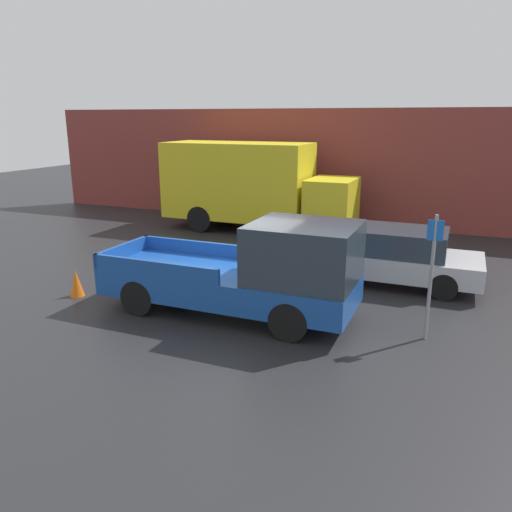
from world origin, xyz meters
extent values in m
plane|color=#232326|center=(0.00, 0.00, 0.00)|extent=(60.00, 60.00, 0.00)
cube|color=brown|center=(0.00, 10.08, 2.34)|extent=(28.00, 0.15, 4.68)
cube|color=#194799|center=(-0.05, -0.52, 0.68)|extent=(5.77, 2.05, 0.62)
cube|color=#28333D|center=(1.73, -0.52, 1.60)|extent=(2.19, 1.93, 1.23)
cube|color=#194799|center=(-1.35, 0.46, 1.16)|extent=(3.17, 0.10, 0.34)
cube|color=#194799|center=(-1.35, -1.49, 1.16)|extent=(3.17, 0.10, 0.34)
cube|color=#194799|center=(-2.89, -0.52, 1.16)|extent=(0.10, 2.05, 0.34)
cylinder|color=black|center=(1.73, 0.39, 0.41)|extent=(0.81, 0.26, 0.81)
cylinder|color=black|center=(1.73, -1.42, 0.41)|extent=(0.81, 0.26, 0.81)
cylinder|color=black|center=(-1.84, 0.39, 0.41)|extent=(0.81, 0.26, 0.81)
cylinder|color=black|center=(-1.84, -1.42, 0.41)|extent=(0.81, 0.26, 0.81)
cube|color=#B7BABF|center=(3.01, 3.10, 0.57)|extent=(4.74, 1.96, 0.56)
cube|color=#28333D|center=(3.16, 3.10, 1.17)|extent=(2.61, 1.72, 0.65)
cylinder|color=black|center=(4.48, 3.98, 0.33)|extent=(0.67, 0.22, 0.67)
cylinder|color=black|center=(4.48, 2.22, 0.33)|extent=(0.67, 0.22, 0.67)
cylinder|color=black|center=(1.54, 3.98, 0.33)|extent=(0.67, 0.22, 0.67)
cylinder|color=black|center=(1.54, 2.22, 0.33)|extent=(0.67, 0.22, 0.67)
cube|color=gold|center=(0.27, 7.69, 1.32)|extent=(1.64, 2.27, 1.69)
cube|color=gold|center=(-3.52, 7.69, 1.93)|extent=(5.65, 2.38, 2.91)
cylinder|color=black|center=(-0.02, 8.75, 0.50)|extent=(1.00, 0.30, 1.00)
cylinder|color=black|center=(-0.02, 6.63, 0.50)|extent=(1.00, 0.30, 1.00)
cylinder|color=black|center=(-4.67, 8.75, 0.50)|extent=(1.00, 0.30, 1.00)
cylinder|color=black|center=(-4.67, 6.63, 0.50)|extent=(1.00, 0.30, 1.00)
cylinder|color=gray|center=(4.27, -0.29, 1.27)|extent=(0.07, 0.07, 2.55)
cube|color=blue|center=(4.27, -0.31, 2.25)|extent=(0.30, 0.02, 0.40)
cone|color=orange|center=(-4.00, -1.01, 0.34)|extent=(0.35, 0.35, 0.68)
camera|label=1|loc=(4.65, -10.18, 4.33)|focal=35.00mm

